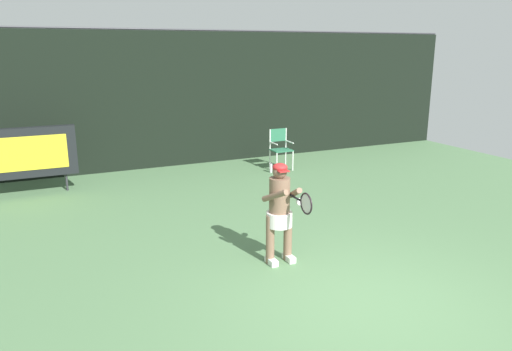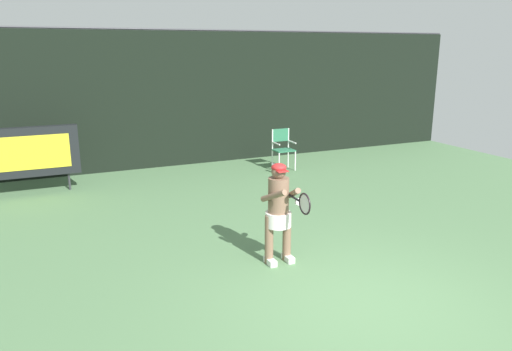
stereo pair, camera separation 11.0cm
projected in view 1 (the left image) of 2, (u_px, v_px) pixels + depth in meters
name	position (u px, v px, depth m)	size (l,w,h in m)	color
ground	(380.00, 314.00, 5.97)	(18.00, 22.00, 0.03)	#52784F
backdrop_screen	(177.00, 100.00, 13.13)	(18.00, 0.12, 3.66)	black
scoreboard	(23.00, 153.00, 10.55)	(2.20, 0.21, 1.50)	black
umpire_chair	(280.00, 147.00, 12.93)	(0.52, 0.44, 1.08)	white
water_bottle	(271.00, 168.00, 12.70)	(0.07, 0.07, 0.27)	silver
tennis_player	(280.00, 208.00, 7.20)	(0.54, 0.62, 1.54)	white
tennis_racket	(305.00, 203.00, 6.76)	(0.03, 0.60, 0.31)	black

